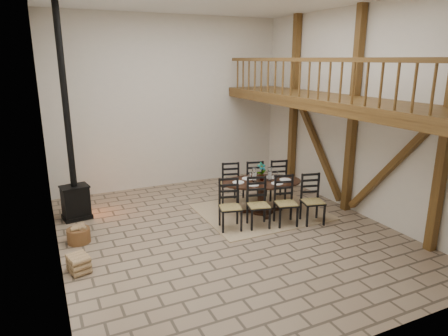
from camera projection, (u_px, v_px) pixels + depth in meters
name	position (u px, v px, depth m)	size (l,w,h in m)	color
ground	(228.00, 232.00, 8.97)	(8.00, 8.00, 0.00)	#8D775E
room_shell	(278.00, 95.00, 8.66)	(7.02, 8.02, 5.01)	beige
rug	(261.00, 212.00, 10.15)	(3.00, 2.50, 0.02)	tan
dining_table	(263.00, 198.00, 9.95)	(2.62, 2.68, 1.29)	black
wood_stove	(73.00, 174.00, 9.46)	(0.72, 0.59, 5.00)	black
log_basket	(79.00, 235.00, 8.44)	(0.48, 0.48, 0.39)	brown
log_stack	(79.00, 264.00, 7.26)	(0.43, 0.51, 0.34)	tan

